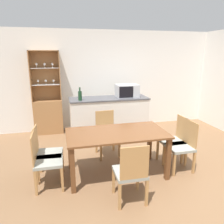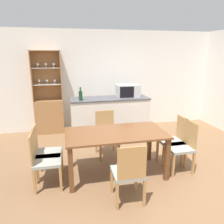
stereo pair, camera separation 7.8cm
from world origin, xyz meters
TOP-DOWN VIEW (x-y plane):
  - ground_plane at (0.00, 0.00)m, footprint 18.00×18.00m
  - wall_back at (0.00, 2.63)m, footprint 6.80×0.06m
  - kitchen_counter at (-0.42, 1.90)m, footprint 1.86×0.63m
  - display_cabinet at (-1.86, 2.45)m, footprint 0.69×0.32m
  - dining_table at (-0.70, 0.14)m, footprint 1.61×0.85m
  - dining_chair_side_left_far at (-1.82, 0.27)m, footprint 0.44×0.44m
  - dining_chair_head_far at (-0.70, 0.88)m, footprint 0.43×0.43m
  - dining_chair_side_left_near at (-1.82, 0.01)m, footprint 0.41×0.41m
  - dining_chair_head_near at (-0.70, -0.61)m, footprint 0.42×0.42m
  - dining_chair_side_right_far at (0.43, 0.26)m, footprint 0.42×0.42m
  - dining_chair_side_right_near at (0.43, 0.01)m, footprint 0.41×0.41m
  - microwave at (0.03, 1.91)m, footprint 0.53×0.38m
  - wine_bottle at (-1.12, 1.76)m, footprint 0.08×0.08m

SIDE VIEW (x-z plane):
  - ground_plane at x=0.00m, z-range 0.00..0.00m
  - dining_chair_side_left_far at x=-1.82m, z-range 0.00..0.87m
  - dining_chair_head_far at x=-0.70m, z-range 0.00..0.87m
  - dining_chair_side_left_near at x=-1.82m, z-range 0.00..0.87m
  - dining_chair_head_near at x=-0.70m, z-range 0.00..0.87m
  - dining_chair_side_right_far at x=0.43m, z-range 0.00..0.87m
  - dining_chair_side_right_near at x=0.43m, z-range 0.00..0.87m
  - kitchen_counter at x=-0.42m, z-range 0.00..0.95m
  - display_cabinet at x=-1.86m, z-range -0.42..1.62m
  - dining_table at x=-0.70m, z-range 0.26..1.00m
  - wine_bottle at x=-1.12m, z-range 0.91..1.21m
  - microwave at x=0.03m, z-range 0.95..1.25m
  - wall_back at x=0.00m, z-range 0.00..2.55m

